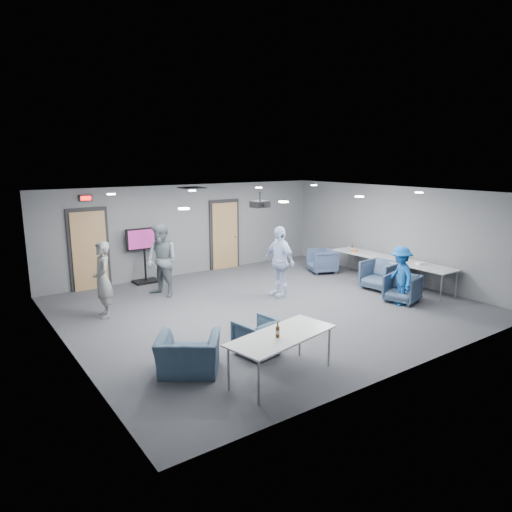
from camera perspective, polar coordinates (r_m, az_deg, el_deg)
floor at (r=10.93m, az=1.52°, el=-6.34°), size 9.00×9.00×0.00m
ceiling at (r=10.40m, az=1.60°, el=7.91°), size 9.00×9.00×0.00m
wall_back at (r=13.95m, az=-8.29°, el=3.29°), size 9.00×0.02×2.70m
wall_front at (r=7.84m, az=19.31°, el=-4.22°), size 9.00×0.02×2.70m
wall_left at (r=8.75m, az=-22.87°, el=-2.82°), size 0.02×8.00×2.70m
wall_right at (r=13.71m, az=16.87°, el=2.74°), size 0.02×8.00×2.70m
door_left at (r=12.91m, az=-20.11°, el=0.69°), size 1.06×0.17×2.24m
door_right at (r=14.53m, az=-3.94°, el=2.61°), size 1.06×0.17×2.24m
exit_sign at (r=12.70m, az=-20.54°, el=6.79°), size 0.32×0.08×0.16m
hvac_diffuser at (r=12.52m, az=-8.02°, el=8.45°), size 0.60×0.60×0.03m
downlights at (r=10.40m, az=1.60°, el=7.83°), size 6.18×3.78×0.02m
person_a at (r=10.57m, az=-18.61°, el=-2.84°), size 0.47×0.66×1.70m
person_b at (r=11.75m, az=-11.70°, el=-0.57°), size 0.96×1.09×1.86m
person_c at (r=11.57m, az=2.92°, el=-0.68°), size 0.48×1.07×1.80m
person_d at (r=11.44m, az=17.59°, el=-2.36°), size 0.86×1.06×1.43m
chair_right_a at (r=14.20m, az=8.25°, el=-0.62°), size 1.01×1.00×0.72m
chair_right_b at (r=12.69m, az=15.26°, el=-2.33°), size 0.95×0.93×0.78m
chair_right_c at (r=11.73m, az=17.83°, el=-3.89°), size 0.92×0.91×0.69m
chair_front_a at (r=8.31m, az=0.16°, el=-10.07°), size 0.78×0.80×0.64m
chair_front_b at (r=7.70m, az=-8.45°, el=-12.07°), size 1.31×1.28×0.65m
table_right_a at (r=13.85m, az=13.33°, el=0.23°), size 0.77×1.86×0.73m
table_right_b at (r=12.70m, az=19.71°, el=-1.21°), size 0.80×1.93×0.73m
table_front_left at (r=7.34m, az=3.24°, el=-10.10°), size 2.01×1.14×0.73m
bottle_front at (r=7.19m, az=2.71°, el=-9.42°), size 0.07×0.07×0.26m
bottle_right at (r=13.95m, az=11.94°, el=0.92°), size 0.06×0.06×0.23m
snack_box at (r=13.91m, az=12.27°, el=0.60°), size 0.20×0.16×0.04m
wrapper at (r=12.74m, az=19.90°, el=-0.88°), size 0.27×0.22×0.05m
tv_stand at (r=13.18m, az=-13.76°, el=0.50°), size 1.02×0.49×1.56m
projector at (r=10.84m, az=0.50°, el=6.52°), size 0.41×0.38×0.37m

